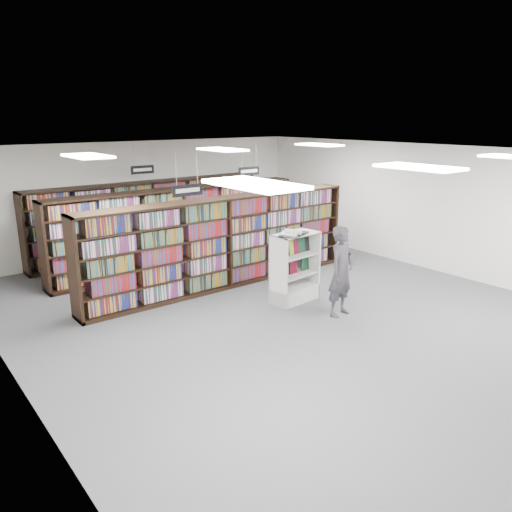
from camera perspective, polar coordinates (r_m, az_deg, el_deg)
floor at (r=10.36m, az=2.75°, el=-6.24°), size 12.00×12.00×0.00m
ceiling at (r=9.64m, az=3.00°, el=11.70°), size 10.00×12.00×0.10m
wall_back at (r=14.85m, az=-12.57°, el=6.54°), size 10.00×0.10×3.20m
wall_left at (r=7.71m, az=-26.55°, el=-3.14°), size 0.10×12.00×3.20m
wall_right at (r=13.63m, az=19.04°, el=5.26°), size 0.10×12.00×3.20m
bookshelf_row_near at (r=11.55m, az=-3.68°, el=1.54°), size 7.00×0.60×2.10m
bookshelf_row_mid at (r=13.20m, az=-8.62°, el=3.20°), size 7.00×0.60×2.10m
bookshelf_row_far at (r=14.68m, az=-11.93°, el=4.29°), size 7.00×0.60×2.10m
aisle_sign_left at (r=9.64m, az=-7.84°, el=7.58°), size 0.65×0.02×0.80m
aisle_sign_right at (r=12.96m, az=-0.80°, el=9.78°), size 0.65×0.02×0.80m
aisle_sign_center at (r=13.62m, az=-12.85°, el=9.68°), size 0.65×0.02×0.80m
troffer_front_left at (r=5.43m, az=-0.14°, el=8.20°), size 0.60×1.20×0.04m
troffer_front_center at (r=7.64m, az=18.14°, el=9.62°), size 0.60×1.20×0.04m
troffer_back_left at (r=9.85m, az=-18.69°, el=10.77°), size 0.60×1.20×0.04m
troffer_back_center at (r=11.22m, az=-3.87°, el=12.05°), size 0.60×1.20×0.04m
troffer_back_right at (r=13.15m, az=7.24°, el=12.49°), size 0.60×1.20×0.04m
endcap_display at (r=10.79m, az=4.27°, el=-2.53°), size 1.12×0.64×1.50m
open_book at (r=10.35m, az=4.32°, el=2.62°), size 0.81×0.66×0.13m
shopper at (r=9.99m, az=9.74°, el=-1.75°), size 0.73×0.54×1.82m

